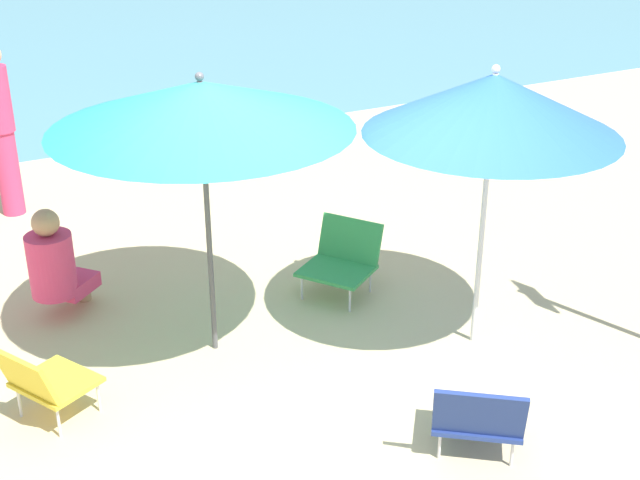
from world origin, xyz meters
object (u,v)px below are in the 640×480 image
Objects in this scene: umbrella_teal at (201,106)px; beach_chair_c at (478,416)px; person_b at (55,265)px; umbrella_blue at (493,105)px; beach_chair_a at (342,258)px; person_a at (1,128)px; beach_chair_b at (43,380)px.

umbrella_teal reaches higher than beach_chair_c.
person_b is (-0.91, 1.02, -1.41)m from umbrella_teal.
umbrella_teal is at bearing 63.96° from beach_chair_c.
beach_chair_c is 0.81× the size of person_b.
umbrella_teal is at bearing -89.38° from person_b.
umbrella_blue reaches higher than beach_chair_a.
person_a is (-2.15, 3.05, 0.60)m from beach_chair_a.
beach_chair_a is at bearing -58.01° from person_b.
person_a is at bearing 47.65° from person_b.
beach_chair_b is at bearing -147.05° from person_b.
person_b is at bearing 145.73° from umbrella_blue.
umbrella_blue is at bearing 0.78° from beach_chair_c.
person_b is (-1.88, 2.94, 0.17)m from beach_chair_c.
beach_chair_a is (-0.49, 1.17, -1.54)m from umbrella_blue.
beach_chair_c is at bearing -126.54° from umbrella_blue.
person_b is (-2.20, 0.67, 0.15)m from beach_chair_a.
beach_chair_c is at bearing 47.87° from beach_chair_a.
beach_chair_b is at bearing 83.88° from person_a.
beach_chair_a is 3.78m from person_a.
person_b is (-2.69, 1.84, -1.39)m from umbrella_blue.
person_b is at bearing 131.76° from umbrella_teal.
beach_chair_b is 2.76m from beach_chair_c.
beach_chair_a is 0.45× the size of person_a.
umbrella_blue is 2.25× the size of person_b.
umbrella_teal reaches higher than person_a.
umbrella_teal is 3.14× the size of beach_chair_b.
umbrella_teal is 2.05m from beach_chair_b.
beach_chair_a is 1.02× the size of beach_chair_c.
umbrella_teal is 2.70× the size of beach_chair_a.
beach_chair_b is 0.88× the size of beach_chair_c.
beach_chair_b is at bearing -18.97° from beach_chair_a.
person_b is at bearing 46.23° from beach_chair_b.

